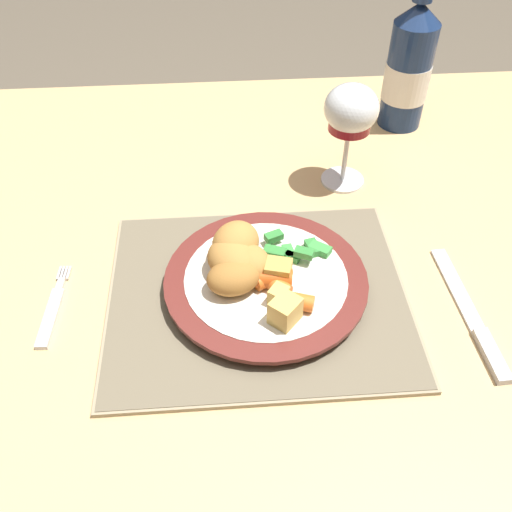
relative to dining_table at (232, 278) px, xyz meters
The scene contains 12 objects.
ground_plane 0.66m from the dining_table, ahead, with size 6.00×6.00×0.00m, color brown.
dining_table is the anchor object (origin of this frame).
placemat 0.14m from the dining_table, 75.43° to the right, with size 0.36×0.30×0.01m.
dinner_plate 0.15m from the dining_table, 69.18° to the right, with size 0.24×0.24×0.02m.
breaded_croquettes 0.15m from the dining_table, 87.33° to the right, with size 0.10×0.12×0.05m.
green_beans_pile 0.15m from the dining_table, 41.09° to the right, with size 0.09×0.07×0.02m.
glazed_carrots 0.18m from the dining_table, 67.20° to the right, with size 0.07×0.08×0.02m.
fork 0.26m from the dining_table, 151.50° to the right, with size 0.02×0.13×0.01m.
table_knife 0.33m from the dining_table, 31.65° to the right, with size 0.03×0.21×0.01m.
wine_glass 0.28m from the dining_table, 33.26° to the left, with size 0.08×0.08×0.15m.
bottle 0.44m from the dining_table, 42.13° to the left, with size 0.07×0.07×0.28m.
roast_potatoes 0.19m from the dining_table, 69.70° to the right, with size 0.04×0.10×0.03m.
Camera 1 is at (-0.01, -0.57, 1.25)m, focal length 40.00 mm.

